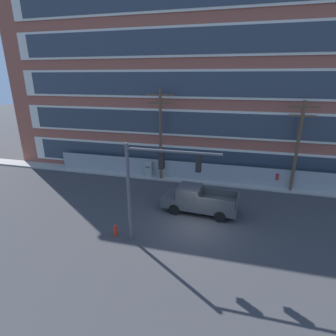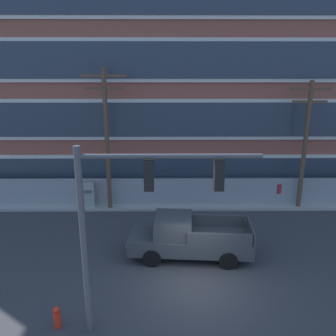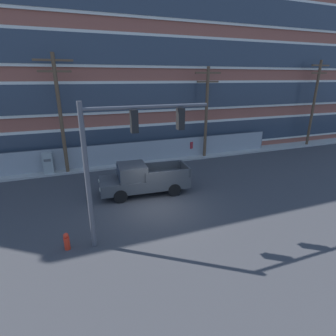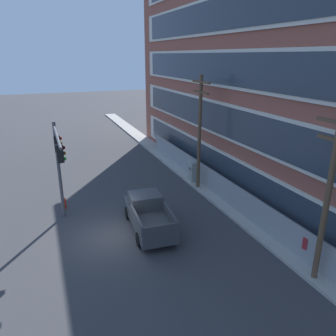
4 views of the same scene
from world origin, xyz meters
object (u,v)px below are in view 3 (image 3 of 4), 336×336
pickup_truck_dark_grey (143,179)px  fire_hydrant (67,241)px  utility_pole_near_corner (60,110)px  utility_pole_far_east (314,101)px  pedestrian_near_cabinet (190,147)px  electrical_cabinet (48,164)px  traffic_signal_mast (123,146)px  utility_pole_midblock (206,109)px

pickup_truck_dark_grey → fire_hydrant: size_ratio=7.24×
utility_pole_near_corner → fire_hydrant: (-0.13, -9.91, -4.36)m
pickup_truck_dark_grey → utility_pole_far_east: bearing=16.0°
utility_pole_near_corner → utility_pole_far_east: bearing=0.4°
fire_hydrant → pickup_truck_dark_grey: bearing=44.1°
utility_pole_far_east → pedestrian_near_cabinet: bearing=177.9°
pickup_truck_dark_grey → electrical_cabinet: pickup_truck_dark_grey is taller
utility_pole_near_corner → utility_pole_far_east: (24.12, 0.16, -0.05)m
utility_pole_far_east → pedestrian_near_cabinet: size_ratio=5.06×
utility_pole_near_corner → pedestrian_near_cabinet: (10.58, 0.66, -3.76)m
traffic_signal_mast → pickup_truck_dark_grey: (1.97, 4.55, -3.41)m
pedestrian_near_cabinet → utility_pole_near_corner: bearing=-176.5°
utility_pole_midblock → utility_pole_far_east: bearing=0.2°
utility_pole_near_corner → utility_pole_midblock: (11.76, 0.12, -0.41)m
utility_pole_midblock → electrical_cabinet: 13.51m
utility_pole_far_east → pedestrian_near_cabinet: 14.05m
electrical_cabinet → fire_hydrant: (1.17, -10.03, -0.48)m
traffic_signal_mast → pedestrian_near_cabinet: (8.12, 10.70, -3.37)m
utility_pole_near_corner → fire_hydrant: utility_pole_near_corner is taller
traffic_signal_mast → fire_hydrant: traffic_signal_mast is taller
traffic_signal_mast → utility_pole_far_east: utility_pole_far_east is taller
traffic_signal_mast → pickup_truck_dark_grey: traffic_signal_mast is taller
electrical_cabinet → pedestrian_near_cabinet: electrical_cabinet is taller
utility_pole_near_corner → utility_pole_midblock: utility_pole_near_corner is taller
traffic_signal_mast → pedestrian_near_cabinet: traffic_signal_mast is taller
pickup_truck_dark_grey → utility_pole_near_corner: utility_pole_near_corner is taller
pickup_truck_dark_grey → electrical_cabinet: (-5.73, 5.61, -0.07)m
pickup_truck_dark_grey → utility_pole_midblock: size_ratio=0.72×
pedestrian_near_cabinet → traffic_signal_mast: bearing=-127.2°
pickup_truck_dark_grey → electrical_cabinet: bearing=135.6°
fire_hydrant → pedestrian_near_cabinet: bearing=44.6°
traffic_signal_mast → pedestrian_near_cabinet: size_ratio=3.63×
utility_pole_near_corner → electrical_cabinet: size_ratio=4.93×
utility_pole_midblock → electrical_cabinet: (-13.06, -0.00, -3.46)m
utility_pole_near_corner → fire_hydrant: 10.83m
pickup_truck_dark_grey → utility_pole_near_corner: 8.01m
pickup_truck_dark_grey → fire_hydrant: 6.37m
pickup_truck_dark_grey → utility_pole_near_corner: bearing=128.9°
electrical_cabinet → fire_hydrant: size_ratio=2.22×
electrical_cabinet → utility_pole_near_corner: bearing=-5.4°
traffic_signal_mast → utility_pole_midblock: 13.78m
traffic_signal_mast → utility_pole_far_east: 23.95m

